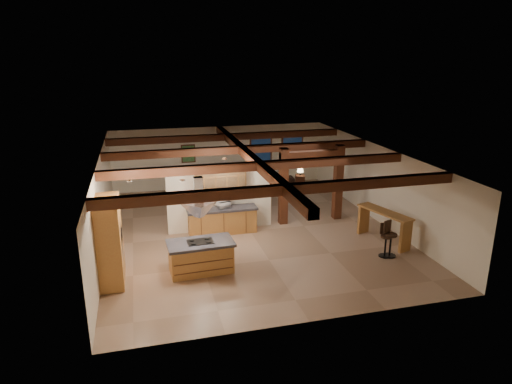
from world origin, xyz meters
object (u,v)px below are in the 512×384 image
kitchen_island (201,256)px  sofa (273,180)px  dining_table (242,200)px  bar_counter (384,221)px

kitchen_island → sofa: bearing=60.2°
sofa → dining_table: bearing=56.1°
dining_table → bar_counter: 6.11m
bar_counter → sofa: bearing=103.0°
dining_table → bar_counter: size_ratio=0.83×
dining_table → sofa: 3.43m
sofa → kitchen_island: bearing=64.6°
dining_table → bar_counter: (3.85, -4.73, 0.43)m
dining_table → kitchen_island: bearing=-108.5°
kitchen_island → dining_table: bearing=65.1°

